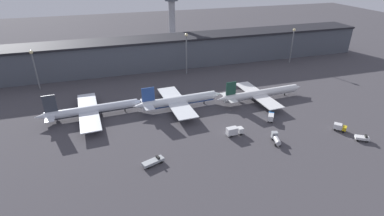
# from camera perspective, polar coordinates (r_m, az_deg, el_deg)

# --- Properties ---
(ground) EXTENTS (600.00, 600.00, 0.00)m
(ground) POSITION_cam_1_polar(r_m,az_deg,el_deg) (117.11, 7.03, -5.24)
(ground) COLOR #423F44
(terminal_building) EXTENTS (255.34, 20.45, 18.29)m
(terminal_building) POSITION_cam_1_polar(r_m,az_deg,el_deg) (190.41, -3.61, 10.77)
(terminal_building) COLOR #4C515B
(terminal_building) RESTS_ON ground
(airplane_0) EXTENTS (45.55, 37.53, 12.51)m
(airplane_0) POSITION_cam_1_polar(r_m,az_deg,el_deg) (135.11, -18.58, -0.36)
(airplane_0) COLOR silver
(airplane_0) RESTS_ON ground
(airplane_1) EXTENTS (42.18, 34.72, 12.01)m
(airplane_1) POSITION_cam_1_polar(r_m,az_deg,el_deg) (135.61, -2.53, 1.38)
(airplane_1) COLOR white
(airplane_1) RESTS_ON ground
(airplane_2) EXTENTS (46.60, 32.72, 11.39)m
(airplane_2) POSITION_cam_1_polar(r_m,az_deg,el_deg) (147.37, 12.87, 2.68)
(airplane_2) COLOR white
(airplane_2) RESTS_ON ground
(service_vehicle_0) EXTENTS (4.96, 5.10, 2.80)m
(service_vehicle_0) POSITION_cam_1_polar(r_m,az_deg,el_deg) (132.36, 26.27, -3.26)
(service_vehicle_0) COLOR gold
(service_vehicle_0) RESTS_ON ground
(service_vehicle_1) EXTENTS (5.32, 4.55, 2.50)m
(service_vehicle_1) POSITION_cam_1_polar(r_m,az_deg,el_deg) (129.55, 29.68, -4.97)
(service_vehicle_1) COLOR white
(service_vehicle_1) RESTS_ON ground
(service_vehicle_2) EXTENTS (6.89, 2.92, 3.53)m
(service_vehicle_2) POSITION_cam_1_polar(r_m,az_deg,el_deg) (116.63, 8.03, -4.33)
(service_vehicle_2) COLOR white
(service_vehicle_2) RESTS_ON ground
(service_vehicle_3) EXTENTS (5.22, 6.25, 2.98)m
(service_vehicle_3) POSITION_cam_1_polar(r_m,az_deg,el_deg) (130.34, 14.80, -1.60)
(service_vehicle_3) COLOR #195199
(service_vehicle_3) RESTS_ON ground
(service_vehicle_4) EXTENTS (3.65, 6.73, 3.19)m
(service_vehicle_4) POSITION_cam_1_polar(r_m,az_deg,el_deg) (115.62, 15.72, -5.62)
(service_vehicle_4) COLOR #9EA3A8
(service_vehicle_4) RESTS_ON ground
(service_vehicle_5) EXTENTS (7.93, 5.00, 2.48)m
(service_vehicle_5) POSITION_cam_1_polar(r_m,az_deg,el_deg) (101.61, -7.38, -10.07)
(service_vehicle_5) COLOR #9EA3A8
(service_vehicle_5) RESTS_ON ground
(lamp_post_0) EXTENTS (1.80, 1.80, 20.72)m
(lamp_post_0) POSITION_cam_1_polar(r_m,az_deg,el_deg) (171.26, -27.86, 7.34)
(lamp_post_0) COLOR slate
(lamp_post_0) RESTS_ON ground
(lamp_post_1) EXTENTS (1.80, 1.80, 23.81)m
(lamp_post_1) POSITION_cam_1_polar(r_m,az_deg,el_deg) (173.79, -1.09, 11.31)
(lamp_post_1) COLOR slate
(lamp_post_1) RESTS_ON ground
(lamp_post_2) EXTENTS (1.80, 1.80, 22.03)m
(lamp_post_2) POSITION_cam_1_polar(r_m,az_deg,el_deg) (204.23, 18.61, 12.02)
(lamp_post_2) COLOR slate
(lamp_post_2) RESTS_ON ground
(control_tower) EXTENTS (9.00, 9.00, 42.51)m
(control_tower) POSITION_cam_1_polar(r_m,az_deg,el_deg) (213.38, -3.84, 16.79)
(control_tower) COLOR #99999E
(control_tower) RESTS_ON ground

